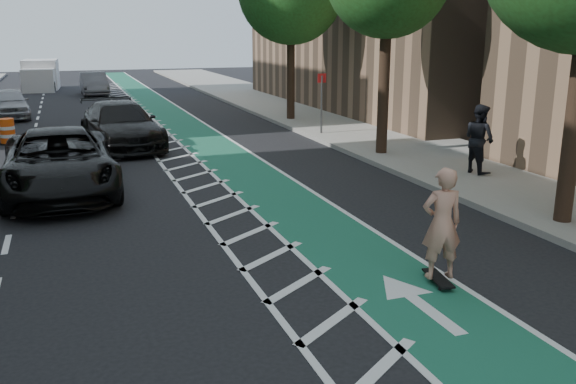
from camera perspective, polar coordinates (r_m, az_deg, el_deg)
name	(u,v)px	position (r m, az deg, el deg)	size (l,w,h in m)	color
ground	(192,267)	(11.07, -8.98, -6.91)	(120.00, 120.00, 0.00)	black
bike_lane	(221,153)	(21.10, -6.31, 3.63)	(2.00, 90.00, 0.01)	#1B5E43
buffer_strip	(177,156)	(20.81, -10.33, 3.32)	(1.40, 90.00, 0.01)	silver
sidewalk_right	(388,140)	(23.46, 9.34, 4.82)	(5.00, 90.00, 0.15)	gray
curb_right	(329,144)	(22.37, 3.83, 4.52)	(0.12, 90.00, 0.16)	gray
sign_post	(322,103)	(24.22, 3.16, 8.35)	(0.35, 0.08, 2.47)	#4C4C4C
skateboard	(438,278)	(10.51, 13.86, -7.85)	(0.38, 0.87, 0.11)	black
skateboarder	(442,224)	(10.19, 14.19, -2.88)	(0.68, 0.45, 1.87)	tan
suv_near	(59,162)	(16.66, -20.62, 2.62)	(2.73, 5.91, 1.64)	black
suv_far	(121,125)	(22.80, -15.36, 6.06)	(2.25, 5.55, 1.61)	black
car_silver	(9,103)	(32.48, -24.63, 7.57)	(1.71, 4.24, 1.44)	#A09FA5
car_grey	(94,84)	(42.35, -17.70, 9.62)	(1.56, 4.48, 1.48)	#5A5A5F
pedestrian	(479,139)	(18.07, 17.45, 4.77)	(0.95, 0.74, 1.95)	black
box_truck	(41,76)	(47.64, -22.15, 10.01)	(2.49, 5.13, 2.09)	silver
barrel_b	(73,153)	(19.96, -19.51, 3.48)	(0.68, 0.68, 0.92)	#DE5C0B
barrel_c	(7,132)	(24.99, -24.78, 5.12)	(0.69, 0.69, 0.94)	#FF510D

